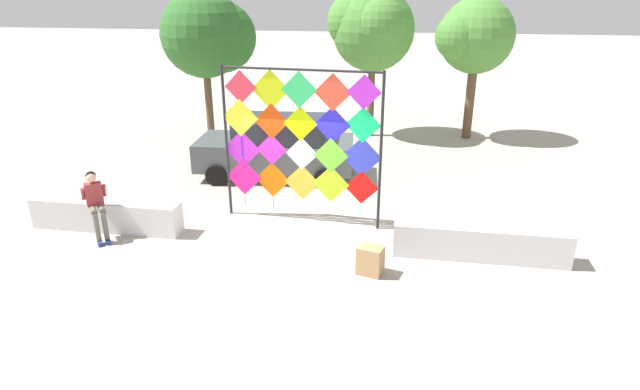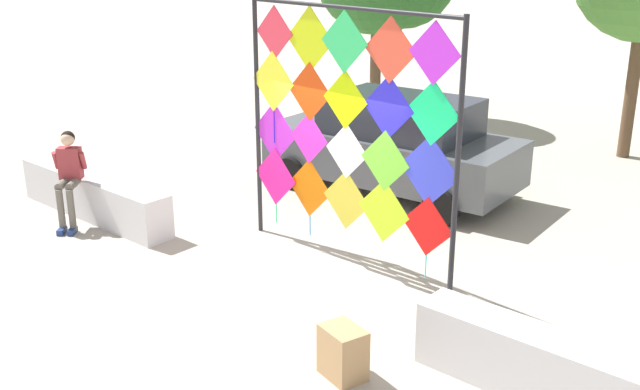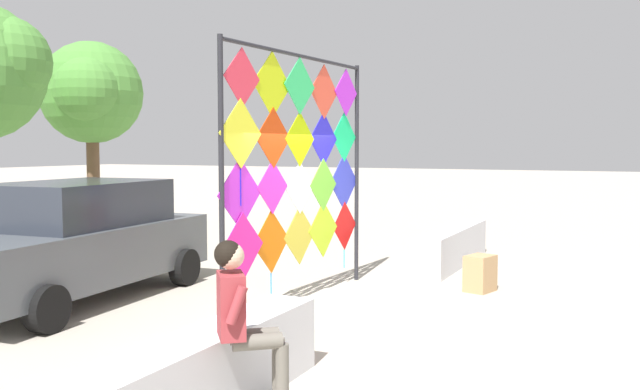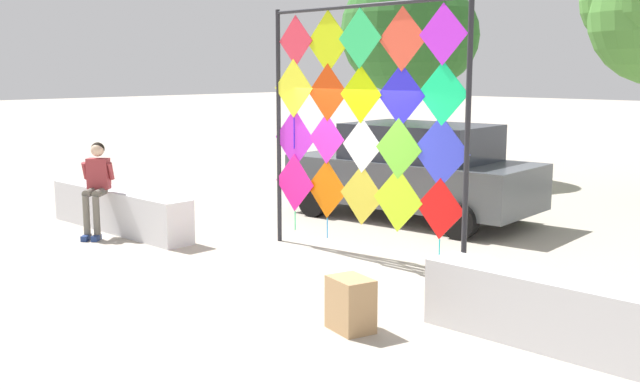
# 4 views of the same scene
# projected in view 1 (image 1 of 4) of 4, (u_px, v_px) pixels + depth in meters

# --- Properties ---
(ground) EXTENTS (120.00, 120.00, 0.00)m
(ground) POSITION_uv_depth(u_px,v_px,m) (288.00, 233.00, 12.26)
(ground) COLOR #ADA393
(plaza_ledge_left) EXTENTS (3.60, 0.53, 0.73)m
(plaza_ledge_left) POSITION_uv_depth(u_px,v_px,m) (107.00, 215.00, 12.30)
(plaza_ledge_left) COLOR silver
(plaza_ledge_left) RESTS_ON ground
(plaza_ledge_right) EXTENTS (3.60, 0.53, 0.73)m
(plaza_ledge_right) POSITION_uv_depth(u_px,v_px,m) (480.00, 242.00, 10.98)
(plaza_ledge_right) COLOR silver
(plaza_ledge_right) RESTS_ON ground
(kite_display_rack) EXTENTS (3.85, 0.35, 3.70)m
(kite_display_rack) POSITION_uv_depth(u_px,v_px,m) (300.00, 136.00, 12.12)
(kite_display_rack) COLOR #232328
(kite_display_rack) RESTS_ON ground
(seated_vendor) EXTENTS (0.72, 0.75, 1.57)m
(seated_vendor) POSITION_uv_depth(u_px,v_px,m) (95.00, 200.00, 11.64)
(seated_vendor) COLOR #666056
(seated_vendor) RESTS_ON ground
(parked_car) EXTENTS (4.75, 2.51, 1.79)m
(parked_car) POSITION_uv_depth(u_px,v_px,m) (277.00, 147.00, 15.67)
(parked_car) COLOR #4C5156
(parked_car) RESTS_ON ground
(cardboard_box_large) EXTENTS (0.57, 0.48, 0.58)m
(cardboard_box_large) POSITION_uv_depth(u_px,v_px,m) (370.00, 260.00, 10.41)
(cardboard_box_large) COLOR tan
(cardboard_box_large) RESTS_ON ground
(tree_palm_like) EXTENTS (3.43, 3.34, 5.32)m
(tree_palm_like) POSITION_uv_depth(u_px,v_px,m) (210.00, 35.00, 19.42)
(tree_palm_like) COLOR brown
(tree_palm_like) RESTS_ON ground
(tree_far_right) EXTENTS (2.81, 2.67, 5.08)m
(tree_far_right) POSITION_uv_depth(u_px,v_px,m) (472.00, 37.00, 18.64)
(tree_far_right) COLOR brown
(tree_far_right) RESTS_ON ground
(tree_broadleaf) EXTENTS (3.16, 3.09, 5.40)m
(tree_broadleaf) POSITION_uv_depth(u_px,v_px,m) (372.00, 29.00, 18.85)
(tree_broadleaf) COLOR brown
(tree_broadleaf) RESTS_ON ground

